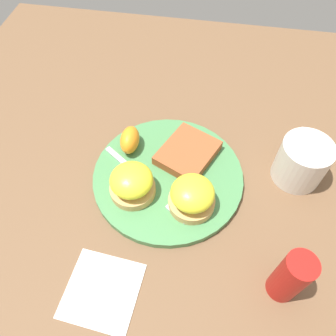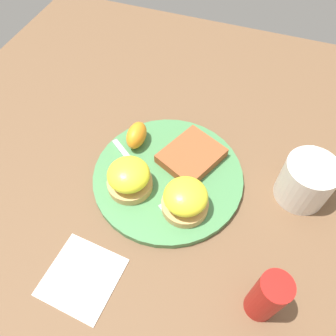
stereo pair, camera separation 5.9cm
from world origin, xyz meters
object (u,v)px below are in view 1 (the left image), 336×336
sandwich_benedict_right (192,196)px  cup (302,161)px  hashbrown_patty (188,153)px  fork (151,186)px  condiment_bottle (291,277)px  sandwich_benedict_left (132,183)px  orange_wedge (130,140)px

sandwich_benedict_right → cup: (0.11, -0.19, 0.00)m
sandwich_benedict_right → hashbrown_patty: size_ratio=0.74×
fork → condiment_bottle: bearing=-120.9°
cup → condiment_bottle: size_ratio=1.09×
sandwich_benedict_left → cup: bearing=-71.6°
sandwich_benedict_left → hashbrown_patty: size_ratio=0.74×
sandwich_benedict_left → fork: 0.04m
sandwich_benedict_left → cup: (0.10, -0.29, 0.00)m
sandwich_benedict_left → condiment_bottle: 0.29m
fork → sandwich_benedict_left: bearing=116.8°
condiment_bottle → sandwich_benedict_left: bearing=64.6°
hashbrown_patty → condiment_bottle: 0.28m
sandwich_benedict_right → cup: size_ratio=0.68×
fork → cup: cup is taller
sandwich_benedict_left → hashbrown_patty: sandwich_benedict_left is taller
hashbrown_patty → orange_wedge: 0.11m
orange_wedge → condiment_bottle: condiment_bottle is taller
hashbrown_patty → sandwich_benedict_left: bearing=138.5°
cup → condiment_bottle: (-0.22, 0.03, 0.01)m
condiment_bottle → orange_wedge: bearing=52.3°
fork → sandwich_benedict_right: bearing=-106.8°
hashbrown_patty → condiment_bottle: size_ratio=1.00×
orange_wedge → fork: (-0.08, -0.06, -0.02)m
sandwich_benedict_left → hashbrown_patty: 0.13m
sandwich_benedict_right → orange_wedge: size_ratio=1.35×
sandwich_benedict_right → condiment_bottle: size_ratio=0.74×
fork → orange_wedge: bearing=34.3°
sandwich_benedict_left → condiment_bottle: size_ratio=0.74×
sandwich_benedict_right → cup: 0.21m
condiment_bottle → cup: bearing=-8.4°
fork → condiment_bottle: size_ratio=1.72×
sandwich_benedict_left → cup: cup is taller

